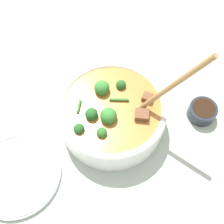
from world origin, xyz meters
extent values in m
plane|color=#ADBCAD|center=(0.00, 0.00, 0.00)|extent=(4.00, 4.00, 0.00)
cylinder|color=white|center=(0.00, 0.00, 0.04)|extent=(0.27, 0.27, 0.08)
torus|color=white|center=(0.00, 0.00, 0.08)|extent=(0.27, 0.27, 0.02)
cylinder|color=#B27533|center=(0.00, 0.00, 0.06)|extent=(0.24, 0.24, 0.05)
sphere|color=#235B23|center=(-0.05, -0.03, 0.09)|extent=(0.03, 0.03, 0.03)
cylinder|color=#6B9956|center=(-0.05, -0.03, 0.07)|extent=(0.01, 0.01, 0.01)
sphere|color=#2D6B28|center=(-0.02, -0.07, 0.09)|extent=(0.02, 0.02, 0.02)
cylinder|color=#6B9956|center=(-0.02, -0.07, 0.07)|extent=(0.01, 0.01, 0.01)
sphere|color=#387F33|center=(-0.01, -0.03, 0.10)|extent=(0.04, 0.04, 0.04)
cylinder|color=#6B9956|center=(-0.01, -0.03, 0.07)|extent=(0.01, 0.01, 0.02)
sphere|color=#235B23|center=(0.02, 0.06, 0.09)|extent=(0.02, 0.02, 0.02)
cylinder|color=#6B9956|center=(0.02, 0.06, 0.07)|extent=(0.01, 0.01, 0.01)
sphere|color=#387F33|center=(-0.03, 0.04, 0.10)|extent=(0.04, 0.04, 0.04)
cylinder|color=#6B9956|center=(-0.03, 0.04, 0.07)|extent=(0.01, 0.01, 0.02)
sphere|color=#235B23|center=(-0.07, -0.06, 0.09)|extent=(0.03, 0.03, 0.03)
cylinder|color=#6B9956|center=(-0.07, -0.06, 0.07)|extent=(0.01, 0.01, 0.01)
cube|color=brown|center=(0.08, 0.03, 0.09)|extent=(0.03, 0.03, 0.02)
cube|color=brown|center=(0.07, -0.02, 0.09)|extent=(0.03, 0.03, 0.02)
cylinder|color=#3D7533|center=(-0.08, -0.01, 0.09)|extent=(0.01, 0.03, 0.01)
cylinder|color=#3D7533|center=(0.02, 0.02, 0.09)|extent=(0.05, 0.01, 0.01)
ellipsoid|color=#A87A47|center=(0.07, 0.00, 0.08)|extent=(0.04, 0.03, 0.01)
cylinder|color=#A87A47|center=(0.12, 0.00, 0.18)|extent=(0.13, 0.02, 0.21)
cylinder|color=#232833|center=(0.24, 0.04, 0.02)|extent=(0.07, 0.07, 0.04)
cylinder|color=black|center=(0.24, 0.04, 0.03)|extent=(0.06, 0.06, 0.01)
cylinder|color=white|center=(-0.22, -0.15, 0.01)|extent=(0.21, 0.21, 0.01)
torus|color=white|center=(-0.22, -0.15, 0.01)|extent=(0.21, 0.21, 0.01)
camera|label=1|loc=(0.02, -0.33, 0.67)|focal=45.00mm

